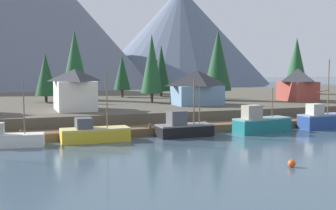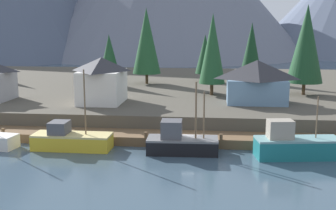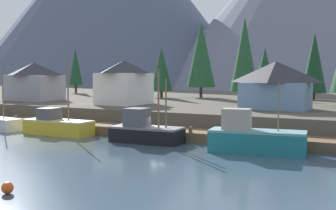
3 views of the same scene
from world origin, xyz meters
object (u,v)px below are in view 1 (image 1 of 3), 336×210
Objects in this scene: fishing_boat_yellow at (94,133)px; fishing_boat_blue at (322,120)px; fishing_boat_white at (9,139)px; conifer_near_right at (46,74)px; conifer_far_left at (122,73)px; channel_buoy at (292,163)px; house_blue at (197,87)px; house_red at (298,84)px; conifer_back_right at (218,60)px; conifer_centre at (161,68)px; conifer_mid_left at (75,60)px; conifer_back_left at (296,62)px; fishing_boat_teal at (261,123)px; house_white at (75,89)px; fishing_boat_black at (183,128)px; conifer_near_left at (152,64)px.

fishing_boat_yellow is 33.43m from fishing_boat_blue.
fishing_boat_white is 30.99m from conifer_near_right.
channel_buoy is (1.11, -56.83, -7.22)m from conifer_far_left.
conifer_far_left reaches higher than house_blue.
conifer_near_right is at bearing 164.37° from house_red.
house_blue is at bearing -30.41° from conifer_near_right.
house_blue is 0.61× the size of conifer_back_right.
house_red is (51.24, 17.08, 4.67)m from fishing_boat_white.
fishing_boat_blue is 0.93× the size of conifer_centre.
conifer_far_left is at bearing 20.84° from conifer_mid_left.
conifer_mid_left is at bearing 77.65° from fishing_boat_white.
conifer_centre reaches higher than house_blue.
conifer_mid_left is (12.66, 33.29, 9.13)m from fishing_boat_white.
conifer_far_left is (-40.53, 2.82, -2.23)m from conifer_back_left.
house_blue is at bearing -70.89° from conifer_far_left.
conifer_back_right is at bearing 69.03° from fishing_boat_teal.
house_white is 31.23m from conifer_centre.
house_blue is (-2.38, 16.15, 4.19)m from fishing_boat_teal.
conifer_centre is at bearing 118.55° from conifer_back_right.
fishing_boat_black is 21.86m from fishing_boat_blue.
conifer_near_right is (-2.74, 15.62, 1.88)m from house_white.
conifer_mid_left is (5.77, 3.80, 2.55)m from conifer_near_right.
fishing_boat_blue is at bearing -6.04° from fishing_boat_teal.
fishing_boat_yellow is 1.15× the size of fishing_boat_black.
conifer_far_left is at bearing 70.99° from fishing_boat_yellow.
conifer_near_left is at bearing -84.68° from conifer_far_left.
fishing_boat_blue is at bearing -1.86° from fishing_boat_black.
conifer_far_left is at bearing 144.75° from house_red.
conifer_back_left reaches higher than conifer_centre.
conifer_far_left is at bearing 66.91° from fishing_boat_white.
conifer_far_left is at bearing 116.35° from fishing_boat_blue.
conifer_near_left is 42.56m from channel_buoy.
conifer_near_left reaches higher than fishing_boat_black.
conifer_back_right is at bearing -10.53° from conifer_near_right.
house_blue is at bearing -134.28° from conifer_back_right.
conifer_centre is at bearing 83.96° from fishing_boat_teal.
conifer_near_left is at bearing -44.47° from conifer_mid_left.
conifer_back_left reaches higher than fishing_boat_yellow.
house_white is at bearing -98.87° from conifer_mid_left.
conifer_back_right is (25.31, -9.58, 0.04)m from conifer_mid_left.
channel_buoy is (-19.22, -19.73, -0.91)m from fishing_boat_blue.
conifer_back_right is (31.09, -5.78, 2.60)m from conifer_near_right.
fishing_boat_blue is at bearing -49.11° from conifer_near_left.
conifer_back_right is at bearing -157.29° from conifer_back_left.
house_red is 0.58× the size of conifer_near_left.
conifer_far_left is 57.30m from channel_buoy.
fishing_boat_blue is (43.17, 0.07, 0.34)m from fishing_boat_white.
fishing_boat_white is 54.21m from house_red.
conifer_near_left is at bearing 128.50° from fishing_boat_blue.
fishing_boat_yellow is at bearing -89.55° from house_white.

